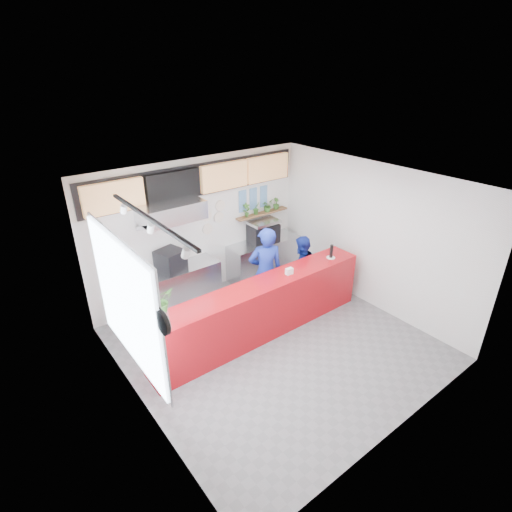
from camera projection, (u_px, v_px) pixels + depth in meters
floor at (275, 344)px, 7.36m from camera, size 5.00×5.00×0.00m
ceiling at (279, 185)px, 6.04m from camera, size 5.00×5.00×0.00m
wall_back at (201, 228)px, 8.48m from camera, size 5.00×0.00×5.00m
wall_left at (134, 326)px, 5.33m from camera, size 0.00×5.00×5.00m
wall_right at (371, 236)px, 8.08m from camera, size 0.00×5.00×5.00m
service_counter at (262, 309)px, 7.40m from camera, size 4.50×0.60×1.10m
cream_band at (197, 177)px, 7.99m from camera, size 5.00×0.02×0.80m
prep_bench at (178, 288)px, 8.28m from camera, size 1.80×0.60×0.90m
panini_oven at (171, 261)px, 7.94m from camera, size 0.59×0.59×0.44m
extraction_hood at (171, 211)px, 7.50m from camera, size 1.20×0.70×0.35m
hood_lip at (172, 221)px, 7.59m from camera, size 1.20×0.69×0.31m
right_bench at (264, 258)px, 9.55m from camera, size 1.80×0.60×0.90m
espresso_machine at (263, 233)px, 9.24m from camera, size 0.71×0.55×0.42m
espresso_tray at (263, 222)px, 9.13m from camera, size 0.71×0.50×0.06m
herb_shelf at (262, 213)px, 9.29m from camera, size 1.40×0.18×0.04m
menu_board_far_left at (114, 197)px, 6.97m from camera, size 1.10×0.10×0.55m
menu_board_mid_left at (174, 186)px, 7.61m from camera, size 1.10×0.10×0.55m
menu_board_mid_right at (224, 176)px, 8.24m from camera, size 1.10×0.10×0.55m
menu_board_far_right at (268, 168)px, 8.88m from camera, size 1.10×0.10×0.55m
soffit at (198, 180)px, 7.99m from camera, size 4.80×0.04×0.65m
window_pane at (126, 303)px, 5.47m from camera, size 0.04×2.20×1.90m
window_frame at (127, 303)px, 5.48m from camera, size 0.03×2.30×2.00m
wall_clock_rim at (163, 323)px, 4.47m from camera, size 0.05×0.30×0.30m
wall_clock_face at (165, 322)px, 4.48m from camera, size 0.02×0.26×0.26m
track_rail at (150, 219)px, 4.91m from camera, size 0.05×2.40×0.04m
dec_plate_a at (207, 216)px, 8.43m from camera, size 0.24×0.03×0.24m
dec_plate_b at (219, 217)px, 8.64m from camera, size 0.24×0.03×0.24m
dec_plate_c at (207, 229)px, 8.56m from camera, size 0.24×0.03×0.24m
dec_plate_d at (220, 206)px, 8.55m from camera, size 0.24×0.03×0.24m
photo_frame_a at (243, 196)px, 8.85m from camera, size 0.20×0.02×0.25m
photo_frame_b at (253, 193)px, 9.01m from camera, size 0.20×0.02×0.25m
photo_frame_c at (264, 191)px, 9.18m from camera, size 0.20×0.02×0.25m
photo_frame_d at (243, 207)px, 8.96m from camera, size 0.20×0.02×0.25m
photo_frame_e at (253, 204)px, 9.12m from camera, size 0.20×0.02×0.25m
photo_frame_f at (264, 201)px, 9.29m from camera, size 0.20×0.02×0.25m
staff_center at (266, 272)px, 7.89m from camera, size 0.81×0.69×1.87m
staff_right at (301, 269)px, 8.48m from camera, size 0.89×0.85×1.44m
herb_a at (247, 210)px, 8.96m from camera, size 0.19×0.15×0.33m
herb_b at (256, 208)px, 9.12m from camera, size 0.17×0.14×0.29m
herb_c at (267, 206)px, 9.30m from camera, size 0.32×0.30×0.28m
herb_d at (276, 204)px, 9.45m from camera, size 0.16×0.14×0.27m
glass_vase at (163, 317)px, 6.00m from camera, size 0.24×0.24×0.24m
basil_vase at (161, 301)px, 5.87m from camera, size 0.42×0.39×0.39m
napkin_holder at (289, 271)px, 7.44m from camera, size 0.14×0.09×0.12m
white_plate at (331, 258)px, 8.09m from camera, size 0.19×0.19×0.01m
pepper_mill at (331, 251)px, 8.02m from camera, size 0.08×0.08×0.27m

